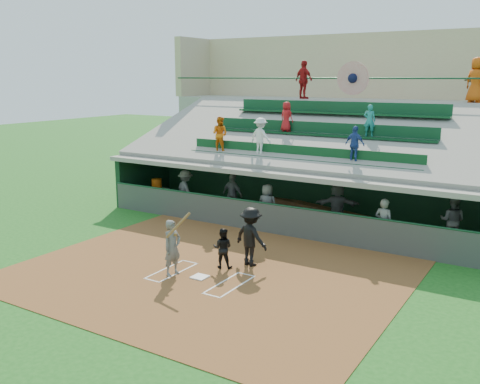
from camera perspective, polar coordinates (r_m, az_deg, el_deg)
The scene contains 22 objects.
ground at distance 15.60m, azimuth -4.31°, elevation -9.14°, with size 100.00×100.00×0.00m, color #195718.
dirt_slab at distance 15.98m, azimuth -3.25°, elevation -8.56°, with size 11.00×9.00×0.02m, color brown.
home_plate at distance 15.59m, azimuth -4.31°, elevation -9.02°, with size 0.43×0.43×0.03m, color silver.
batters_box_chalk at distance 15.59m, azimuth -4.31°, elevation -9.06°, with size 2.65×1.85×0.01m.
dugout_floor at distance 21.15m, azimuth 6.46°, elevation -3.37°, with size 16.00×3.50×0.04m, color gray.
concourse_slab at distance 26.87m, azimuth 12.75°, elevation 4.70°, with size 20.00×3.00×4.60m, color gray.
grandstand at distance 24.09m, azimuth 10.39°, elevation 3.87°, with size 20.40×10.40×7.80m.
batter_at_plate at distance 15.61m, azimuth -7.22°, elevation -5.88°, with size 0.87×0.75×1.95m.
catcher at distance 16.12m, azimuth -1.86°, elevation -6.00°, with size 0.60×0.47×1.23m, color black.
home_umpire at distance 16.25m, azimuth 1.17°, elevation -4.78°, with size 1.17×0.67×1.80m, color black.
dugout_bench at distance 22.05m, azimuth 7.74°, elevation -2.03°, with size 16.64×0.50×0.50m, color brown.
white_table at distance 24.20m, azimuth -8.75°, elevation -0.48°, with size 0.86×0.64×0.75m, color white.
water_cooler at distance 24.02m, azimuth -8.88°, elevation 0.88°, with size 0.44×0.44×0.44m, color #D1550C.
dugout_player_a at distance 22.92m, azimuth -5.82°, elevation 0.17°, with size 1.13×0.65×1.75m, color #585B55.
dugout_player_b at distance 21.93m, azimuth -0.79°, elevation -0.29°, with size 1.04×0.43×1.77m, color #5A5D58.
dugout_player_c at distance 20.50m, azimuth 2.92°, elevation -1.39°, with size 0.80×0.52×1.63m, color #61645E.
dugout_player_d at distance 20.39m, azimuth 10.33°, elevation -1.45°, with size 1.64×0.52×1.77m, color #555752.
dugout_player_e at distance 18.37m, azimuth 15.07°, elevation -3.28°, with size 0.62×0.41×1.71m, color #5E615C.
dugout_player_f at distance 19.50m, azimuth 21.71°, elevation -2.85°, with size 0.83×0.65×1.71m, color #5F625D.
concourse_staff_a at distance 26.21m, azimuth 6.82°, elevation 11.79°, with size 1.07×0.45×1.83m, color #A51214.
concourse_staff_b at distance 24.46m, azimuth 23.89°, elevation 10.86°, with size 0.91×0.59×1.86m, color #CD4C0C.
concourse_staff_c at distance 24.81m, azimuth 24.25°, elevation 10.67°, with size 1.59×0.51×1.71m, color tan.
Camera 1 is at (8.57, -11.74, 5.67)m, focal length 40.00 mm.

